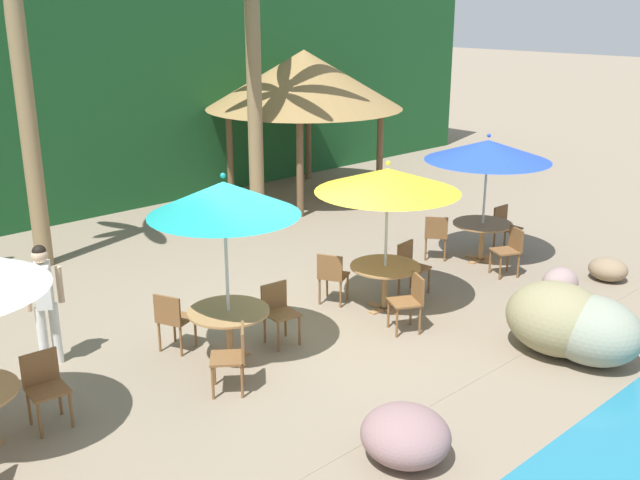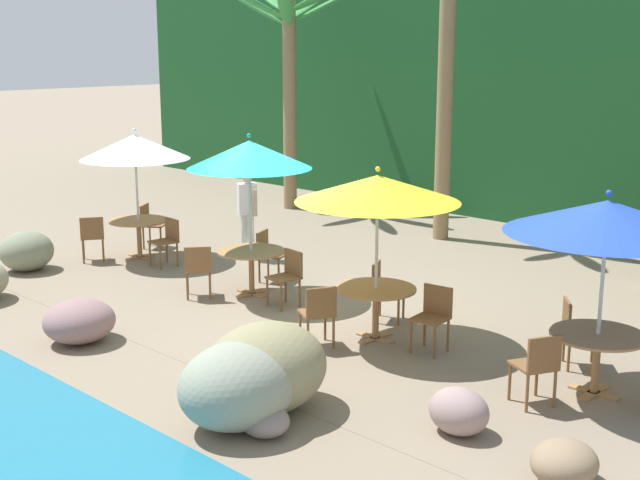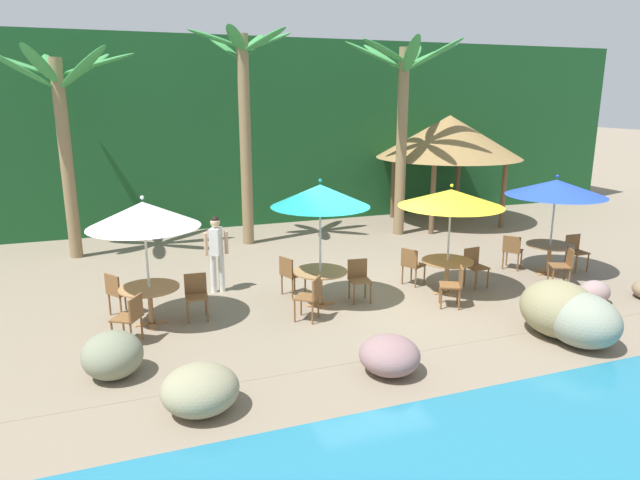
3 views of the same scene
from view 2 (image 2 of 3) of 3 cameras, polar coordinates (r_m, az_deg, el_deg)
The scene contains 26 objects.
ground_plane at distance 13.37m, azimuth -2.09°, elevation -4.42°, with size 120.00×120.00×0.00m, color gray.
terrace_deck at distance 13.37m, azimuth -2.09°, elevation -4.40°, with size 18.00×5.20×0.01m.
foliage_backdrop at distance 20.10m, azimuth 16.88°, elevation 9.61°, with size 28.00×2.40×6.00m.
rock_seawall at distance 10.14m, azimuth -7.61°, elevation -7.89°, with size 13.45×3.03×1.00m.
umbrella_white at distance 16.27m, azimuth -12.18°, elevation 6.06°, with size 2.02×2.02×2.46m.
dining_table_white at distance 16.51m, azimuth -11.93°, elevation 0.89°, with size 1.10×1.10×0.74m.
chair_white_seaward at distance 15.86m, azimuth -10.09°, elevation 0.10°, with size 0.45×0.46×0.87m.
chair_white_inland at distance 17.34m, azimuth -11.19°, elevation 1.16°, with size 0.59×0.59×0.87m.
chair_white_left at distance 16.44m, azimuth -14.86°, elevation 0.32°, with size 0.58×0.58×0.87m.
umbrella_teal at distance 13.54m, azimuth -4.71°, elevation 5.66°, with size 1.98×1.98×2.61m.
dining_table_teal at distance 13.85m, azimuth -4.58°, elevation -1.19°, with size 1.10×1.10×0.74m.
chair_teal_seaward at distance 13.26m, azimuth -2.14°, elevation -2.25°, with size 0.47×0.47×0.87m.
chair_teal_inland at distance 14.66m, azimuth -3.45°, elevation -0.78°, with size 0.56×0.55×0.87m.
chair_teal_left at distance 13.77m, azimuth -8.08°, elevation -1.80°, with size 0.60×0.59×0.87m.
umbrella_yellow at distance 11.42m, azimuth 3.84°, elevation 3.41°, with size 2.22×2.22×2.40m.
dining_table_yellow at distance 11.76m, azimuth 3.73°, elevation -3.76°, with size 1.10×1.10×0.74m.
chair_yellow_seaward at distance 11.44m, azimuth 7.53°, elevation -4.86°, with size 0.47×0.47×0.87m.
chair_yellow_inland at distance 12.60m, azimuth 4.22°, elevation -3.10°, with size 0.57×0.57×0.87m.
chair_yellow_left at distance 11.43m, azimuth -0.08°, elevation -4.76°, with size 0.57×0.57×0.87m.
umbrella_blue at distance 10.06m, azimuth 18.50°, elevation 1.45°, with size 2.28×2.28×2.41m.
dining_table_blue at distance 10.45m, azimuth 17.91°, elevation -6.58°, with size 1.10×1.10×0.74m.
chair_blue_inland at distance 11.25m, azimuth 16.55°, elevation -5.63°, with size 0.60×0.59×0.87m.
chair_blue_left at distance 9.93m, azimuth 14.25°, elevation -7.98°, with size 0.57×0.57×0.87m.
palm_tree_nearest at distance 20.83m, azimuth -2.07°, elevation 12.42°, with size 3.72×3.70×5.38m.
palm_tree_second at distance 17.65m, azimuth 8.42°, elevation 12.74°, with size 2.91×2.62×5.97m.
waiter_in_white at distance 16.10m, azimuth -4.85°, elevation 2.17°, with size 0.52×0.39×1.70m.
Camera 2 is at (9.19, -8.85, 4.01)m, focal length 48.27 mm.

